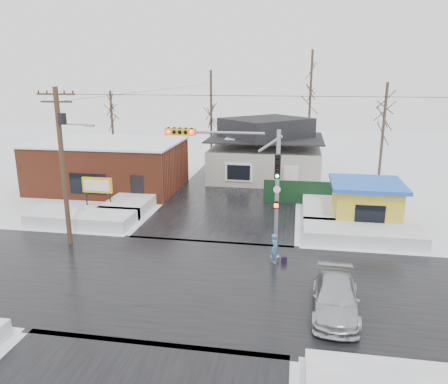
% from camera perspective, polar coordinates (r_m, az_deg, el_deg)
% --- Properties ---
extents(ground, '(120.00, 120.00, 0.00)m').
position_cam_1_polar(ground, '(21.54, -4.74, -11.51)').
color(ground, white).
rests_on(ground, ground).
extents(road_ns, '(10.00, 120.00, 0.02)m').
position_cam_1_polar(road_ns, '(21.54, -4.74, -11.49)').
color(road_ns, black).
rests_on(road_ns, ground).
extents(road_ew, '(120.00, 10.00, 0.02)m').
position_cam_1_polar(road_ew, '(21.54, -4.74, -11.49)').
color(road_ew, black).
rests_on(road_ew, ground).
extents(snowbank_nw, '(7.00, 3.00, 0.80)m').
position_cam_1_polar(snowbank_nw, '(30.59, -18.01, -3.19)').
color(snowbank_nw, white).
rests_on(snowbank_nw, ground).
extents(snowbank_ne, '(7.00, 3.00, 0.80)m').
position_cam_1_polar(snowbank_ne, '(27.53, 17.62, -5.20)').
color(snowbank_ne, white).
rests_on(snowbank_ne, ground).
extents(snowbank_nside_w, '(3.00, 8.00, 0.80)m').
position_cam_1_polar(snowbank_nside_w, '(34.13, -11.20, -0.83)').
color(snowbank_nside_w, white).
rests_on(snowbank_nside_w, ground).
extents(snowbank_nside_e, '(3.00, 8.00, 0.80)m').
position_cam_1_polar(snowbank_nside_e, '(32.05, 12.94, -1.99)').
color(snowbank_nside_e, white).
rests_on(snowbank_nside_e, ground).
extents(traffic_signal, '(6.05, 0.68, 7.00)m').
position_cam_1_polar(traffic_signal, '(22.31, 2.96, 1.90)').
color(traffic_signal, gray).
rests_on(traffic_signal, ground).
extents(utility_pole, '(3.15, 0.44, 9.00)m').
position_cam_1_polar(utility_pole, '(25.98, -20.26, 4.17)').
color(utility_pole, '#382619').
rests_on(utility_pole, ground).
extents(brick_building, '(12.20, 8.20, 4.12)m').
position_cam_1_polar(brick_building, '(38.84, -14.80, 3.45)').
color(brick_building, brown).
rests_on(brick_building, ground).
extents(marquee_sign, '(2.20, 0.21, 2.55)m').
position_cam_1_polar(marquee_sign, '(32.31, -16.22, 0.73)').
color(marquee_sign, black).
rests_on(marquee_sign, ground).
extents(house, '(10.40, 8.40, 5.76)m').
position_cam_1_polar(house, '(41.31, 5.47, 5.34)').
color(house, '#B2ADA1').
rests_on(house, ground).
extents(kiosk, '(4.60, 4.60, 2.88)m').
position_cam_1_polar(kiosk, '(30.10, 18.00, -1.36)').
color(kiosk, gold).
rests_on(kiosk, ground).
extents(fence, '(8.00, 0.12, 1.80)m').
position_cam_1_polar(fence, '(33.80, 11.97, -0.15)').
color(fence, black).
rests_on(fence, ground).
extents(tree_far_left, '(3.00, 3.00, 10.00)m').
position_cam_1_polar(tree_far_left, '(45.52, -1.71, 13.06)').
color(tree_far_left, '#332821').
rests_on(tree_far_left, ground).
extents(tree_far_mid, '(3.00, 3.00, 12.00)m').
position_cam_1_polar(tree_far_mid, '(46.61, 11.35, 14.79)').
color(tree_far_mid, '#332821').
rests_on(tree_far_mid, ground).
extents(tree_far_right, '(3.00, 3.00, 9.00)m').
position_cam_1_polar(tree_far_right, '(39.32, 20.35, 10.64)').
color(tree_far_right, '#332821').
rests_on(tree_far_right, ground).
extents(tree_far_west, '(3.00, 3.00, 8.00)m').
position_cam_1_polar(tree_far_west, '(46.74, -14.53, 10.70)').
color(tree_far_west, '#332821').
rests_on(tree_far_west, ground).
extents(pedestrian, '(0.50, 0.65, 1.59)m').
position_cam_1_polar(pedestrian, '(23.24, 6.63, -7.34)').
color(pedestrian, '#4078B5').
rests_on(pedestrian, ground).
extents(car, '(2.08, 4.66, 1.33)m').
position_cam_1_polar(car, '(19.17, 14.36, -13.33)').
color(car, '#B6B8BD').
rests_on(car, ground).
extents(shopping_bag, '(0.30, 0.19, 0.35)m').
position_cam_1_polar(shopping_bag, '(23.43, 7.85, -8.85)').
color(shopping_bag, black).
rests_on(shopping_bag, ground).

